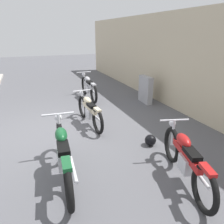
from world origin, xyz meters
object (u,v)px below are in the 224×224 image
object	(u,v)px
motorcycle_silver	(89,87)
motorcycle_green	(63,154)
helmet	(150,140)
motorcycle_red	(186,159)
stone_marker	(145,90)
motorcycle_cream	(89,111)

from	to	relation	value
motorcycle_silver	motorcycle_green	size ratio (longest dim) A/B	0.96
helmet	motorcycle_red	world-z (taller)	motorcycle_red
helmet	motorcycle_red	xyz separation A→B (m)	(1.31, -0.12, 0.31)
stone_marker	motorcycle_cream	distance (m)	2.77
stone_marker	motorcycle_cream	bearing A→B (deg)	-63.70
motorcycle_silver	motorcycle_red	bearing A→B (deg)	-177.66
motorcycle_green	helmet	bearing A→B (deg)	-72.82
stone_marker	motorcycle_silver	world-z (taller)	stone_marker
helmet	motorcycle_cream	xyz separation A→B (m)	(-1.68, -0.96, 0.29)
helmet	motorcycle_silver	xyz separation A→B (m)	(-4.19, -0.27, 0.32)
stone_marker	motorcycle_cream	size ratio (longest dim) A/B	0.51
motorcycle_red	motorcycle_silver	size ratio (longest dim) A/B	0.93
motorcycle_red	motorcycle_green	distance (m)	2.11
motorcycle_cream	stone_marker	bearing A→B (deg)	-67.05
motorcycle_silver	stone_marker	bearing A→B (deg)	-124.65
motorcycle_red	stone_marker	bearing A→B (deg)	-5.15
motorcycle_cream	motorcycle_green	world-z (taller)	motorcycle_green
stone_marker	motorcycle_silver	xyz separation A→B (m)	(-1.27, -1.79, -0.03)
helmet	motorcycle_cream	distance (m)	1.96
motorcycle_red	motorcycle_silver	world-z (taller)	motorcycle_silver
motorcycle_cream	motorcycle_silver	bearing A→B (deg)	-18.82
helmet	motorcycle_red	distance (m)	1.35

